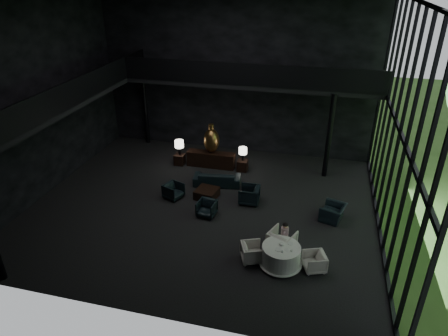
% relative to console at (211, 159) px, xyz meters
% --- Properties ---
extents(floor, '(14.00, 12.00, 0.02)m').
position_rel_console_xyz_m(floor, '(0.70, -3.61, -0.38)').
color(floor, black).
rests_on(floor, ground).
extents(wall_back, '(14.00, 0.04, 8.00)m').
position_rel_console_xyz_m(wall_back, '(0.70, 2.39, 3.62)').
color(wall_back, black).
rests_on(wall_back, ground).
extents(wall_front, '(14.00, 0.04, 8.00)m').
position_rel_console_xyz_m(wall_front, '(0.70, -9.61, 3.62)').
color(wall_front, black).
rests_on(wall_front, ground).
extents(wall_left, '(0.04, 12.00, 8.00)m').
position_rel_console_xyz_m(wall_left, '(-6.30, -3.61, 3.62)').
color(wall_left, black).
rests_on(wall_left, ground).
extents(curtain_wall, '(0.20, 12.00, 8.00)m').
position_rel_console_xyz_m(curtain_wall, '(7.65, -3.61, 3.62)').
color(curtain_wall, black).
rests_on(curtain_wall, ground).
extents(mezzanine_left, '(2.00, 12.00, 0.25)m').
position_rel_console_xyz_m(mezzanine_left, '(-5.30, -3.61, 3.62)').
color(mezzanine_left, black).
rests_on(mezzanine_left, wall_left).
extents(mezzanine_back, '(12.00, 2.00, 0.25)m').
position_rel_console_xyz_m(mezzanine_back, '(1.70, 1.39, 3.62)').
color(mezzanine_back, black).
rests_on(mezzanine_back, wall_back).
extents(railing_left, '(0.06, 12.00, 1.00)m').
position_rel_console_xyz_m(railing_left, '(-4.30, -3.61, 4.22)').
color(railing_left, black).
rests_on(railing_left, mezzanine_left).
extents(railing_back, '(12.00, 0.06, 1.00)m').
position_rel_console_xyz_m(railing_back, '(1.70, 0.39, 4.22)').
color(railing_back, black).
rests_on(railing_back, mezzanine_back).
extents(column_nw, '(0.24, 0.24, 4.00)m').
position_rel_console_xyz_m(column_nw, '(-4.30, 2.09, 1.62)').
color(column_nw, black).
rests_on(column_nw, floor).
extents(column_ne, '(0.24, 0.24, 4.00)m').
position_rel_console_xyz_m(column_ne, '(5.50, 0.39, 1.62)').
color(column_ne, black).
rests_on(column_ne, floor).
extents(console, '(2.38, 0.54, 0.76)m').
position_rel_console_xyz_m(console, '(0.00, 0.00, 0.00)').
color(console, black).
rests_on(console, floor).
extents(bronze_urn, '(0.77, 0.77, 1.43)m').
position_rel_console_xyz_m(bronze_urn, '(0.00, 0.11, 0.99)').
color(bronze_urn, '#A86B24').
rests_on(bronze_urn, console).
extents(side_table_left, '(0.48, 0.48, 0.53)m').
position_rel_console_xyz_m(side_table_left, '(-1.60, -0.15, -0.12)').
color(side_table_left, black).
rests_on(side_table_left, floor).
extents(table_lamp_left, '(0.44, 0.44, 0.74)m').
position_rel_console_xyz_m(table_lamp_left, '(-1.60, -0.10, 0.68)').
color(table_lamp_left, black).
rests_on(table_lamp_left, side_table_left).
extents(side_table_right, '(0.49, 0.49, 0.54)m').
position_rel_console_xyz_m(side_table_right, '(1.60, -0.05, -0.11)').
color(side_table_right, black).
rests_on(side_table_right, floor).
extents(table_lamp_right, '(0.40, 0.40, 0.66)m').
position_rel_console_xyz_m(table_lamp_right, '(1.60, -0.04, 0.64)').
color(table_lamp_right, black).
rests_on(table_lamp_right, side_table_right).
extents(sofa, '(2.23, 0.94, 0.85)m').
position_rel_console_xyz_m(sofa, '(0.76, -1.70, 0.04)').
color(sofa, black).
rests_on(sofa, floor).
extents(lounge_armchair_west, '(0.84, 0.87, 0.70)m').
position_rel_console_xyz_m(lounge_armchair_west, '(-0.74, -3.30, -0.03)').
color(lounge_armchair_west, black).
rests_on(lounge_armchair_west, floor).
extents(lounge_armchair_east, '(0.84, 0.90, 0.90)m').
position_rel_console_xyz_m(lounge_armchair_east, '(2.48, -2.90, 0.07)').
color(lounge_armchair_east, black).
rests_on(lounge_armchair_east, floor).
extents(lounge_armchair_south, '(0.71, 0.68, 0.66)m').
position_rel_console_xyz_m(lounge_armchair_south, '(1.02, -4.27, -0.05)').
color(lounge_armchair_south, black).
rests_on(lounge_armchair_south, floor).
extents(window_armchair, '(0.81, 1.02, 0.78)m').
position_rel_console_xyz_m(window_armchair, '(5.90, -3.33, 0.01)').
color(window_armchair, black).
rests_on(window_armchair, floor).
extents(coffee_table, '(1.02, 1.02, 0.39)m').
position_rel_console_xyz_m(coffee_table, '(0.63, -2.92, -0.18)').
color(coffee_table, black).
rests_on(coffee_table, floor).
extents(dining_table, '(1.45, 1.45, 0.75)m').
position_rel_console_xyz_m(dining_table, '(4.24, -6.52, -0.05)').
color(dining_table, white).
rests_on(dining_table, floor).
extents(dining_chair_north, '(1.18, 1.15, 0.95)m').
position_rel_console_xyz_m(dining_chair_north, '(4.18, -5.71, 0.10)').
color(dining_chair_north, silver).
rests_on(dining_chair_north, floor).
extents(dining_chair_east, '(0.74, 0.76, 0.62)m').
position_rel_console_xyz_m(dining_chair_east, '(5.33, -6.47, -0.07)').
color(dining_chair_east, beige).
rests_on(dining_chair_east, floor).
extents(dining_chair_west, '(0.80, 0.82, 0.66)m').
position_rel_console_xyz_m(dining_chair_west, '(3.28, -6.50, -0.05)').
color(dining_chair_west, '#BABAB8').
rests_on(dining_chair_west, floor).
extents(child, '(0.27, 0.27, 0.57)m').
position_rel_console_xyz_m(child, '(4.24, -5.53, 0.35)').
color(child, pink).
rests_on(child, dining_chair_north).
extents(plate_a, '(0.24, 0.24, 0.01)m').
position_rel_console_xyz_m(plate_a, '(4.16, -6.69, 0.38)').
color(plate_a, white).
rests_on(plate_a, dining_table).
extents(plate_b, '(0.24, 0.24, 0.01)m').
position_rel_console_xyz_m(plate_b, '(4.50, -6.28, 0.38)').
color(plate_b, white).
rests_on(plate_b, dining_table).
extents(saucer, '(0.15, 0.15, 0.01)m').
position_rel_console_xyz_m(saucer, '(4.41, -6.63, 0.38)').
color(saucer, white).
rests_on(saucer, dining_table).
extents(coffee_cup, '(0.10, 0.10, 0.06)m').
position_rel_console_xyz_m(coffee_cup, '(4.57, -6.67, 0.41)').
color(coffee_cup, white).
rests_on(coffee_cup, saucer).
extents(cereal_bowl, '(0.15, 0.15, 0.08)m').
position_rel_console_xyz_m(cereal_bowl, '(4.22, -6.42, 0.41)').
color(cereal_bowl, white).
rests_on(cereal_bowl, dining_table).
extents(cream_pot, '(0.06, 0.06, 0.06)m').
position_rel_console_xyz_m(cream_pot, '(4.29, -6.80, 0.40)').
color(cream_pot, '#99999E').
rests_on(cream_pot, dining_table).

